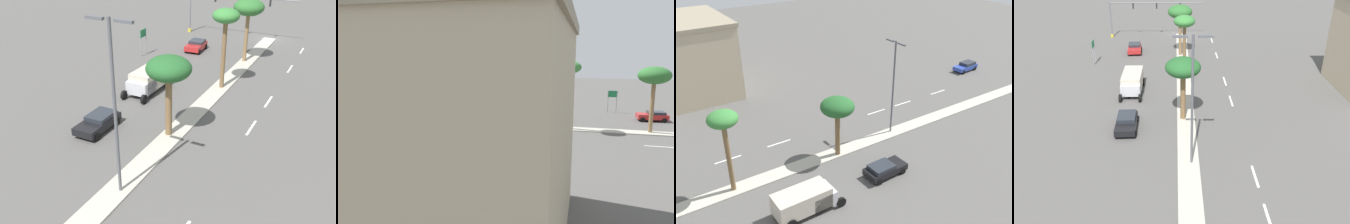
% 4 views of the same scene
% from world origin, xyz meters
% --- Properties ---
extents(ground_plane, '(160.00, 160.00, 0.00)m').
position_xyz_m(ground_plane, '(0.00, 38.43, 0.00)').
color(ground_plane, '#565451').
extents(lane_stripe_far, '(0.20, 2.80, 0.01)m').
position_xyz_m(lane_stripe_far, '(-5.26, 4.00, 0.01)').
color(lane_stripe_far, silver).
rests_on(lane_stripe_far, ground).
extents(lane_stripe_right, '(0.20, 2.80, 0.01)m').
position_xyz_m(lane_stripe_right, '(-5.26, 12.05, 0.01)').
color(lane_stripe_right, silver).
rests_on(lane_stripe_right, ground).
extents(lane_stripe_rear, '(0.20, 2.80, 0.01)m').
position_xyz_m(lane_stripe_rear, '(-5.26, 22.38, 0.01)').
color(lane_stripe_rear, silver).
rests_on(lane_stripe_rear, ground).
extents(lane_stripe_leading, '(0.20, 2.80, 0.01)m').
position_xyz_m(lane_stripe_leading, '(-5.26, 28.20, 0.01)').
color(lane_stripe_leading, silver).
rests_on(lane_stripe_leading, ground).
extents(lane_stripe_center, '(0.20, 2.80, 0.01)m').
position_xyz_m(lane_stripe_center, '(-5.26, 42.00, 0.01)').
color(lane_stripe_center, silver).
rests_on(lane_stripe_center, ground).
extents(lane_stripe_left, '(0.20, 2.80, 0.01)m').
position_xyz_m(lane_stripe_left, '(-5.26, 46.61, 0.01)').
color(lane_stripe_left, silver).
rests_on(lane_stripe_left, ground).
extents(traffic_signal_gantry, '(16.48, 0.53, 6.30)m').
position_xyz_m(traffic_signal_gantry, '(7.93, 1.65, 4.23)').
color(traffic_signal_gantry, slate).
rests_on(traffic_signal_gantry, ground).
extents(directional_road_sign, '(0.10, 1.40, 3.36)m').
position_xyz_m(directional_road_sign, '(12.75, 15.29, 2.42)').
color(directional_road_sign, gray).
rests_on(directional_road_sign, ground).
extents(palm_tree_inboard, '(3.57, 3.57, 7.47)m').
position_xyz_m(palm_tree_inboard, '(0.34, 11.96, 6.44)').
color(palm_tree_inboard, olive).
rests_on(palm_tree_inboard, median_curb).
extents(palm_tree_front, '(2.64, 2.64, 8.03)m').
position_xyz_m(palm_tree_front, '(-0.07, 21.22, 6.97)').
color(palm_tree_front, brown).
rests_on(palm_tree_front, median_curb).
extents(palm_tree_outboard, '(3.48, 3.48, 6.49)m').
position_xyz_m(palm_tree_outboard, '(0.31, 32.42, 5.49)').
color(palm_tree_outboard, brown).
rests_on(palm_tree_outboard, median_curb).
extents(street_lamp_near, '(2.90, 0.24, 10.87)m').
position_xyz_m(street_lamp_near, '(-0.25, 40.17, 6.42)').
color(street_lamp_near, '#515459').
rests_on(street_lamp_near, median_curb).
extents(sedan_red_front, '(2.32, 3.98, 1.32)m').
position_xyz_m(sedan_red_front, '(7.46, 10.40, 0.73)').
color(sedan_red_front, red).
rests_on(sedan_red_front, ground).
extents(sedan_black_rear, '(2.16, 4.23, 1.30)m').
position_xyz_m(sedan_black_rear, '(5.85, 34.23, 0.72)').
color(sedan_black_rear, black).
rests_on(sedan_black_rear, ground).
extents(box_truck, '(2.49, 6.07, 2.28)m').
position_xyz_m(box_truck, '(6.20, 25.45, 1.27)').
color(box_truck, silver).
rests_on(box_truck, ground).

